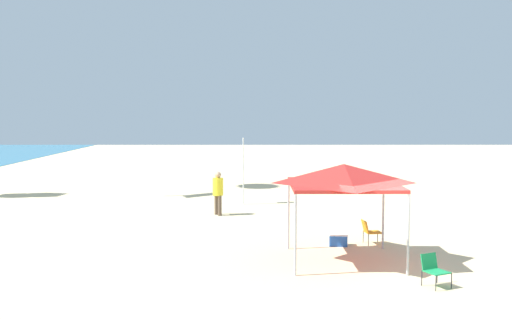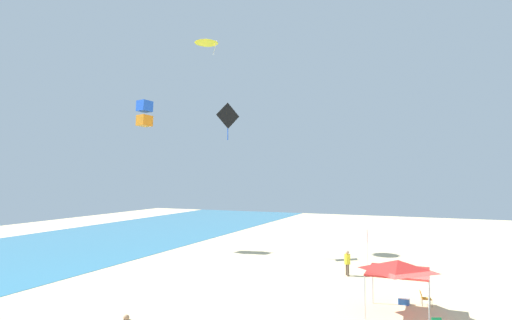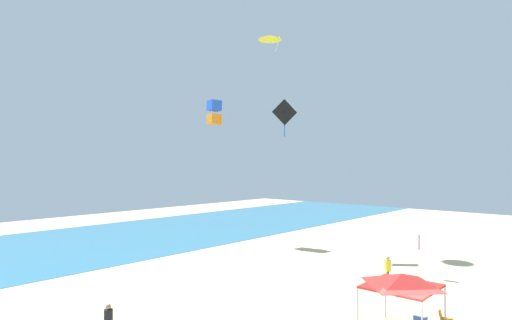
{
  "view_description": "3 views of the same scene",
  "coord_description": "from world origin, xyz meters",
  "px_view_note": "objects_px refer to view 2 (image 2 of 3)",
  "views": [
    {
      "loc": [
        -16.64,
        3.58,
        4.57
      ],
      "look_at": [
        1.44,
        3.54,
        3.03
      ],
      "focal_mm": 41.98,
      "sensor_mm": 36.0,
      "label": 1
    },
    {
      "loc": [
        -23.04,
        -0.95,
        7.46
      ],
      "look_at": [
        1.07,
        9.32,
        8.53
      ],
      "focal_mm": 29.3,
      "sensor_mm": 36.0,
      "label": 2
    },
    {
      "loc": [
        -19.09,
        -7.41,
        8.27
      ],
      "look_at": [
        1.07,
        10.5,
        8.61
      ],
      "focal_mm": 29.34,
      "sensor_mm": 36.0,
      "label": 3
    }
  ],
  "objects_px": {
    "kite_delta_yellow": "(206,41)",
    "kite_box_blue": "(145,114)",
    "cooler_box": "(404,301)",
    "person_far_stroller": "(347,261)",
    "kite_diamond_black": "(228,117)",
    "banner_flag": "(367,245)",
    "folding_chair_facing_ocean": "(424,297)",
    "canopy_tent": "(398,266)"
  },
  "relations": [
    {
      "from": "canopy_tent",
      "to": "cooler_box",
      "type": "relative_size",
      "value": 4.88
    },
    {
      "from": "cooler_box",
      "to": "kite_delta_yellow",
      "type": "xyz_separation_m",
      "value": [
        12.21,
        20.38,
        21.78
      ]
    },
    {
      "from": "kite_delta_yellow",
      "to": "kite_diamond_black",
      "type": "bearing_deg",
      "value": 145.57
    },
    {
      "from": "banner_flag",
      "to": "cooler_box",
      "type": "bearing_deg",
      "value": -159.19
    },
    {
      "from": "kite_delta_yellow",
      "to": "banner_flag",
      "type": "bearing_deg",
      "value": 166.29
    },
    {
      "from": "banner_flag",
      "to": "kite_delta_yellow",
      "type": "distance_m",
      "value": 26.51
    },
    {
      "from": "kite_delta_yellow",
      "to": "kite_diamond_black",
      "type": "distance_m",
      "value": 9.78
    },
    {
      "from": "kite_delta_yellow",
      "to": "kite_box_blue",
      "type": "xyz_separation_m",
      "value": [
        -2.57,
        5.99,
        -7.8
      ]
    },
    {
      "from": "canopy_tent",
      "to": "kite_box_blue",
      "type": "xyz_separation_m",
      "value": [
        11.69,
        26.22,
        11.58
      ]
    },
    {
      "from": "kite_diamond_black",
      "to": "person_far_stroller",
      "type": "bearing_deg",
      "value": -72.32
    },
    {
      "from": "kite_diamond_black",
      "to": "kite_box_blue",
      "type": "distance_m",
      "value": 9.83
    },
    {
      "from": "kite_delta_yellow",
      "to": "kite_box_blue",
      "type": "distance_m",
      "value": 10.17
    },
    {
      "from": "banner_flag",
      "to": "folding_chair_facing_ocean",
      "type": "bearing_deg",
      "value": -152.49
    },
    {
      "from": "person_far_stroller",
      "to": "kite_delta_yellow",
      "type": "relative_size",
      "value": 0.72
    },
    {
      "from": "kite_diamond_black",
      "to": "folding_chair_facing_ocean",
      "type": "bearing_deg",
      "value": -82.59
    },
    {
      "from": "folding_chair_facing_ocean",
      "to": "kite_delta_yellow",
      "type": "relative_size",
      "value": 0.31
    },
    {
      "from": "folding_chair_facing_ocean",
      "to": "cooler_box",
      "type": "relative_size",
      "value": 1.23
    },
    {
      "from": "person_far_stroller",
      "to": "cooler_box",
      "type": "bearing_deg",
      "value": 8.14
    },
    {
      "from": "folding_chair_facing_ocean",
      "to": "cooler_box",
      "type": "height_order",
      "value": "folding_chair_facing_ocean"
    },
    {
      "from": "canopy_tent",
      "to": "person_far_stroller",
      "type": "bearing_deg",
      "value": 28.28
    },
    {
      "from": "canopy_tent",
      "to": "folding_chair_facing_ocean",
      "type": "height_order",
      "value": "canopy_tent"
    },
    {
      "from": "canopy_tent",
      "to": "kite_diamond_black",
      "type": "bearing_deg",
      "value": 54.12
    },
    {
      "from": "cooler_box",
      "to": "canopy_tent",
      "type": "bearing_deg",
      "value": 175.74
    },
    {
      "from": "banner_flag",
      "to": "kite_box_blue",
      "type": "distance_m",
      "value": 26.08
    },
    {
      "from": "cooler_box",
      "to": "kite_box_blue",
      "type": "height_order",
      "value": "kite_box_blue"
    },
    {
      "from": "folding_chair_facing_ocean",
      "to": "cooler_box",
      "type": "distance_m",
      "value": 1.17
    },
    {
      "from": "banner_flag",
      "to": "kite_box_blue",
      "type": "relative_size",
      "value": 1.18
    },
    {
      "from": "canopy_tent",
      "to": "folding_chair_facing_ocean",
      "type": "relative_size",
      "value": 3.95
    },
    {
      "from": "kite_delta_yellow",
      "to": "canopy_tent",
      "type": "bearing_deg",
      "value": 142.37
    },
    {
      "from": "kite_box_blue",
      "to": "kite_delta_yellow",
      "type": "bearing_deg",
      "value": 37.02
    },
    {
      "from": "folding_chair_facing_ocean",
      "to": "kite_box_blue",
      "type": "xyz_separation_m",
      "value": [
        9.38,
        27.48,
        13.71
      ]
    },
    {
      "from": "kite_delta_yellow",
      "to": "kite_diamond_black",
      "type": "height_order",
      "value": "kite_delta_yellow"
    },
    {
      "from": "banner_flag",
      "to": "kite_diamond_black",
      "type": "height_order",
      "value": "kite_diamond_black"
    },
    {
      "from": "person_far_stroller",
      "to": "kite_delta_yellow",
      "type": "bearing_deg",
      "value": -140.55
    },
    {
      "from": "cooler_box",
      "to": "kite_box_blue",
      "type": "xyz_separation_m",
      "value": [
        9.64,
        26.37,
        13.98
      ]
    },
    {
      "from": "folding_chair_facing_ocean",
      "to": "banner_flag",
      "type": "bearing_deg",
      "value": 18.44
    },
    {
      "from": "kite_diamond_black",
      "to": "kite_delta_yellow",
      "type": "bearing_deg",
      "value": 93.88
    },
    {
      "from": "banner_flag",
      "to": "kite_delta_yellow",
      "type": "bearing_deg",
      "value": 78.75
    },
    {
      "from": "person_far_stroller",
      "to": "kite_diamond_black",
      "type": "bearing_deg",
      "value": -137.0
    },
    {
      "from": "canopy_tent",
      "to": "kite_diamond_black",
      "type": "distance_m",
      "value": 22.93
    },
    {
      "from": "canopy_tent",
      "to": "kite_diamond_black",
      "type": "height_order",
      "value": "kite_diamond_black"
    },
    {
      "from": "cooler_box",
      "to": "person_far_stroller",
      "type": "xyz_separation_m",
      "value": [
        5.84,
        4.39,
        0.91
      ]
    }
  ]
}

